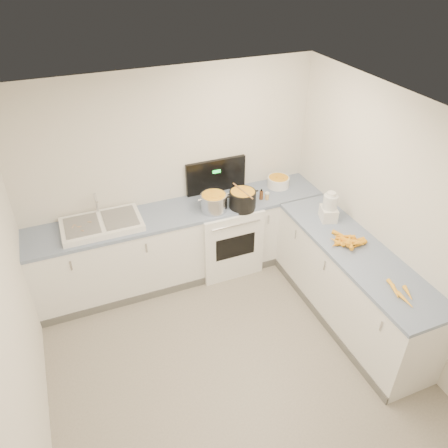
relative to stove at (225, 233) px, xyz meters
name	(u,v)px	position (x,y,z in m)	size (l,w,h in m)	color
floor	(238,377)	(-0.55, -1.69, -0.47)	(3.50, 4.00, 0.00)	gray
ceiling	(245,139)	(-0.55, -1.69, 2.03)	(3.50, 4.00, 0.00)	silver
wall_back	(171,176)	(-0.55, 0.31, 0.78)	(3.50, 2.50, 0.00)	silver
wall_left	(12,344)	(-2.30, -1.69, 0.78)	(4.00, 2.50, 0.00)	silver
wall_right	(409,234)	(1.20, -1.69, 0.78)	(4.00, 2.50, 0.00)	silver
counter_back	(183,243)	(-0.55, 0.01, 0.00)	(3.50, 0.62, 0.94)	white
counter_right	(350,284)	(0.90, -1.39, 0.00)	(0.62, 2.20, 0.94)	white
stove	(225,233)	(0.00, 0.00, 0.00)	(0.76, 0.65, 1.36)	white
sink	(102,224)	(-1.45, 0.02, 0.50)	(0.86, 0.52, 0.31)	white
steel_pot	(214,203)	(-0.19, -0.12, 0.56)	(0.31, 0.31, 0.23)	silver
black_pot	(243,200)	(0.15, -0.18, 0.56)	(0.31, 0.31, 0.22)	black
wooden_spoon	(243,191)	(0.15, -0.18, 0.68)	(0.02, 0.02, 0.41)	#AD7A47
mixing_bowl	(278,182)	(0.77, 0.10, 0.53)	(0.28, 0.28, 0.13)	white
extract_bottle	(261,195)	(0.43, -0.11, 0.52)	(0.04, 0.04, 0.11)	#593319
spice_jar	(267,197)	(0.49, -0.14, 0.50)	(0.05, 0.05, 0.08)	#E5B266
food_processor	(329,208)	(0.93, -0.79, 0.61)	(0.22, 0.25, 0.35)	white
carrot_pile	(349,241)	(0.87, -1.26, 0.50)	(0.40, 0.39, 0.08)	#FFA91F
peeled_carrots	(401,293)	(0.85, -2.07, 0.49)	(0.19, 0.37, 0.04)	#FFAD26
peelings	(80,225)	(-1.67, 0.02, 0.54)	(0.22, 0.25, 0.01)	tan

